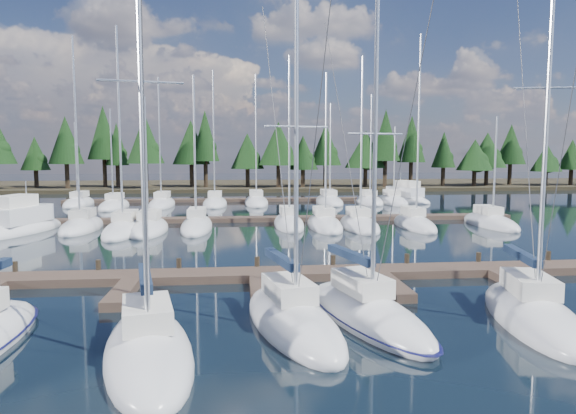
{
  "coord_description": "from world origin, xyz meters",
  "views": [
    {
      "loc": [
        -0.99,
        -7.19,
        6.21
      ],
      "look_at": [
        1.91,
        22.0,
        3.17
      ],
      "focal_mm": 32.0,
      "sensor_mm": 36.0,
      "label": 1
    }
  ],
  "objects": [
    {
      "name": "ground",
      "position": [
        0.0,
        30.0,
        0.0
      ],
      "size": [
        260.0,
        260.0,
        0.0
      ],
      "primitive_type": "plane",
      "color": "black",
      "rests_on": "ground"
    },
    {
      "name": "far_shore",
      "position": [
        0.0,
        90.0,
        0.3
      ],
      "size": [
        220.0,
        30.0,
        0.6
      ],
      "primitive_type": "cube",
      "color": "#2C2618",
      "rests_on": "ground"
    },
    {
      "name": "main_dock",
      "position": [
        0.0,
        17.36,
        0.2
      ],
      "size": [
        44.0,
        6.13,
        0.9
      ],
      "color": "#48382D",
      "rests_on": "ground"
    },
    {
      "name": "back_docks",
      "position": [
        0.0,
        49.58,
        0.2
      ],
      "size": [
        50.0,
        21.8,
        0.4
      ],
      "color": "#48382D",
      "rests_on": "ground"
    },
    {
      "name": "front_sailboat_2",
      "position": [
        -3.71,
        8.08,
        0.31
      ],
      "size": [
        4.11,
        8.12,
        14.92
      ],
      "color": "silver",
      "rests_on": "ground"
    },
    {
      "name": "front_sailboat_3",
      "position": [
        0.91,
        10.52,
        0.29
      ],
      "size": [
        4.14,
        8.36,
        12.94
      ],
      "color": "silver",
      "rests_on": "ground"
    },
    {
      "name": "front_sailboat_4",
      "position": [
        3.76,
        11.06,
        0.28
      ],
      "size": [
        4.62,
        8.93,
        12.57
      ],
      "color": "silver",
      "rests_on": "ground"
    },
    {
      "name": "front_sailboat_5",
      "position": [
        9.84,
        10.31,
        0.31
      ],
      "size": [
        4.15,
        8.52,
        15.42
      ],
      "color": "silver",
      "rests_on": "ground"
    },
    {
      "name": "back_sailboat_rows",
      "position": [
        -0.4,
        44.88,
        0.27
      ],
      "size": [
        44.08,
        32.3,
        16.8
      ],
      "color": "silver",
      "rests_on": "ground"
    },
    {
      "name": "motor_yacht_left",
      "position": [
        -18.22,
        34.98,
        0.53
      ],
      "size": [
        5.67,
        10.33,
        4.92
      ],
      "color": "silver",
      "rests_on": "ground"
    },
    {
      "name": "motor_yacht_right",
      "position": [
        20.8,
        57.67,
        0.5
      ],
      "size": [
        6.13,
        9.56,
        4.54
      ],
      "color": "silver",
      "rests_on": "ground"
    },
    {
      "name": "tree_line",
      "position": [
        -1.19,
        80.14,
        7.29
      ],
      "size": [
        184.58,
        11.51,
        13.77
      ],
      "color": "black",
      "rests_on": "far_shore"
    }
  ]
}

